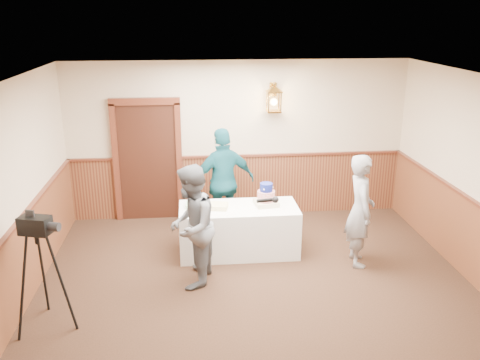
# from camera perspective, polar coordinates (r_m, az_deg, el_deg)

# --- Properties ---
(ground) EXTENTS (7.00, 7.00, 0.00)m
(ground) POSITION_cam_1_polar(r_m,az_deg,el_deg) (6.39, 2.85, -15.55)
(ground) COLOR black
(ground) RESTS_ON ground
(room_shell) EXTENTS (6.02, 7.02, 2.81)m
(room_shell) POSITION_cam_1_polar(r_m,az_deg,el_deg) (6.10, 1.95, -1.21)
(room_shell) COLOR beige
(room_shell) RESTS_ON ground
(display_table) EXTENTS (1.80, 0.80, 0.75)m
(display_table) POSITION_cam_1_polar(r_m,az_deg,el_deg) (7.85, -0.14, -5.61)
(display_table) COLOR white
(display_table) RESTS_ON ground
(tiered_cake) EXTENTS (0.38, 0.38, 0.35)m
(tiered_cake) POSITION_cam_1_polar(r_m,az_deg,el_deg) (7.76, 2.95, -1.86)
(tiered_cake) COLOR beige
(tiered_cake) RESTS_ON display_table
(sheet_cake_yellow) EXTENTS (0.37, 0.31, 0.07)m
(sheet_cake_yellow) POSITION_cam_1_polar(r_m,az_deg,el_deg) (7.66, -2.63, -2.96)
(sheet_cake_yellow) COLOR #E9D98B
(sheet_cake_yellow) RESTS_ON display_table
(sheet_cake_green) EXTENTS (0.27, 0.22, 0.06)m
(sheet_cake_green) POSITION_cam_1_polar(r_m,az_deg,el_deg) (7.75, -5.15, -2.79)
(sheet_cake_green) COLOR #AFECA6
(sheet_cake_green) RESTS_ON display_table
(interviewer) EXTENTS (1.51, 0.94, 1.69)m
(interviewer) POSITION_cam_1_polar(r_m,az_deg,el_deg) (6.82, -5.49, -5.24)
(interviewer) COLOR slate
(interviewer) RESTS_ON ground
(baker) EXTENTS (0.44, 0.64, 1.67)m
(baker) POSITION_cam_1_polar(r_m,az_deg,el_deg) (7.56, 13.33, -3.34)
(baker) COLOR gray
(baker) RESTS_ON ground
(assistant_p) EXTENTS (1.14, 0.72, 1.81)m
(assistant_p) POSITION_cam_1_polar(r_m,az_deg,el_deg) (8.34, -1.83, -0.25)
(assistant_p) COLOR #15525E
(assistant_p) RESTS_ON ground
(tv_camera_rig) EXTENTS (0.55, 0.51, 1.41)m
(tv_camera_rig) POSITION_cam_1_polar(r_m,az_deg,el_deg) (6.40, -21.30, -10.29)
(tv_camera_rig) COLOR black
(tv_camera_rig) RESTS_ON ground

